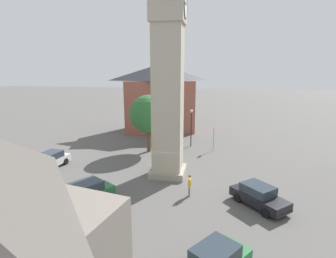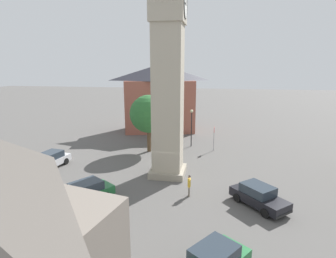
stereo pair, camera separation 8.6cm
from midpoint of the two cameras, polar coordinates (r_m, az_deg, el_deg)
ground_plane at (r=24.87m, az=-0.10°, el=-9.57°), size 200.00×200.00×0.00m
clock_tower at (r=23.26m, az=-0.11°, el=22.29°), size 3.70×3.70×22.68m
car_silver_kerb at (r=20.38m, az=18.55°, el=-13.28°), size 4.20×4.00×1.53m
car_red_corner at (r=28.55m, az=-23.79°, el=-6.06°), size 4.34×2.32×1.53m
car_white_side at (r=20.71m, az=-17.25°, el=-12.74°), size 4.37×3.70×1.53m
pedestrian at (r=20.64m, az=4.42°, el=-11.49°), size 0.56×0.26×1.69m
tree at (r=30.35m, az=-4.26°, el=3.18°), size 4.27×4.27×6.54m
building_terrace_right at (r=40.39m, az=-1.95°, el=6.62°), size 7.80×11.56×9.90m
lamp_post at (r=32.64m, az=4.88°, el=1.57°), size 0.36×0.36×4.56m
road_sign at (r=31.47m, az=9.58°, el=-1.23°), size 0.60×0.07×2.80m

